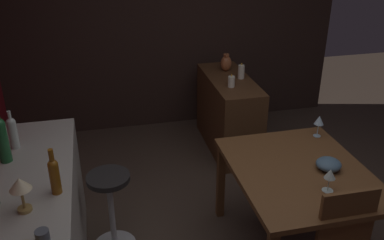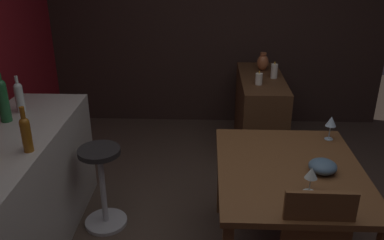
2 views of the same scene
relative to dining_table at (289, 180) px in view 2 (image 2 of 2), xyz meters
name	(u,v)px [view 2 (image 2 of 2)]	position (x,y,z in m)	size (l,w,h in m)	color
wall_side_right	(199,16)	(2.50, 0.65, 0.65)	(0.10, 4.40, 2.60)	#33231E
dining_table	(289,180)	(0.00, 0.00, 0.00)	(1.17, 0.95, 0.74)	brown
kitchen_counter	(7,212)	(-0.15, 1.87, -0.20)	(2.10, 0.60, 0.90)	#B2ADA3
sideboard_cabinet	(259,114)	(1.69, -0.01, -0.24)	(1.10, 0.44, 0.82)	#56351E
bar_stool	(103,185)	(0.33, 1.35, -0.29)	(0.34, 0.34, 0.68)	#262323
wine_glass_left	(331,122)	(0.44, -0.36, 0.23)	(0.08, 0.08, 0.18)	silver
wine_glass_right	(311,174)	(-0.28, -0.06, 0.21)	(0.08, 0.08, 0.17)	silver
fruit_bowl	(323,166)	(-0.04, -0.19, 0.13)	(0.18, 0.18, 0.08)	slate
wine_bottle_amber	(26,132)	(-0.13, 1.66, 0.38)	(0.06, 0.06, 0.30)	#8C5114
wine_bottle_clear	(19,96)	(0.50, 1.97, 0.38)	(0.07, 0.07, 0.29)	silver
wine_bottle_green	(3,98)	(0.32, 2.00, 0.42)	(0.08, 0.08, 0.36)	#1E592D
pillar_candle_tall	(259,79)	(1.46, 0.05, 0.22)	(0.07, 0.07, 0.14)	white
pillar_candle_short	(274,71)	(1.67, -0.12, 0.24)	(0.07, 0.07, 0.17)	white
vase_copper	(263,62)	(1.93, -0.04, 0.26)	(0.12, 0.12, 0.19)	#B26038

